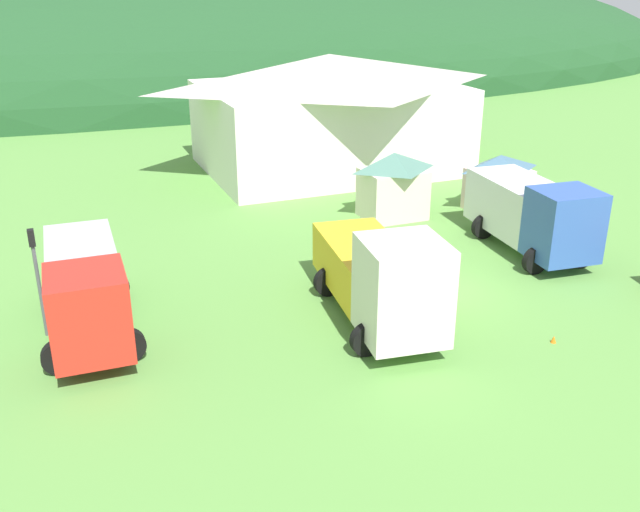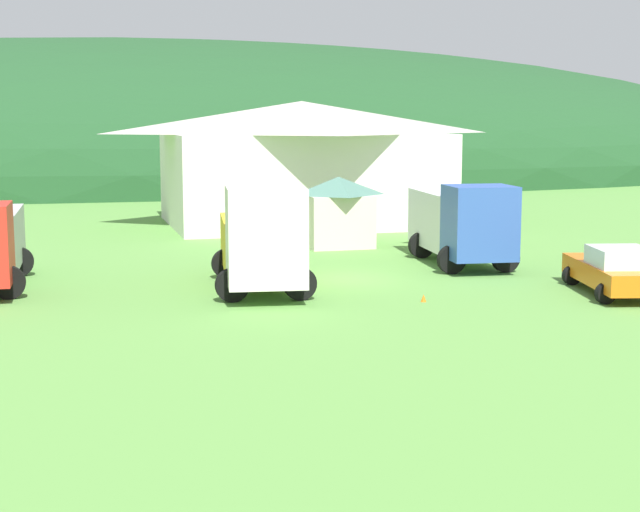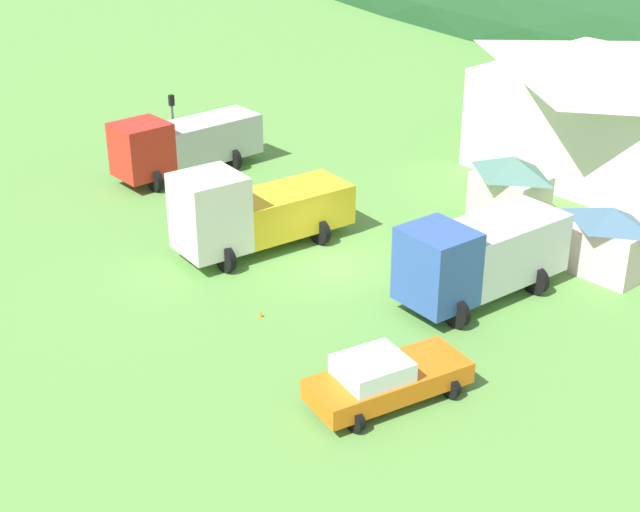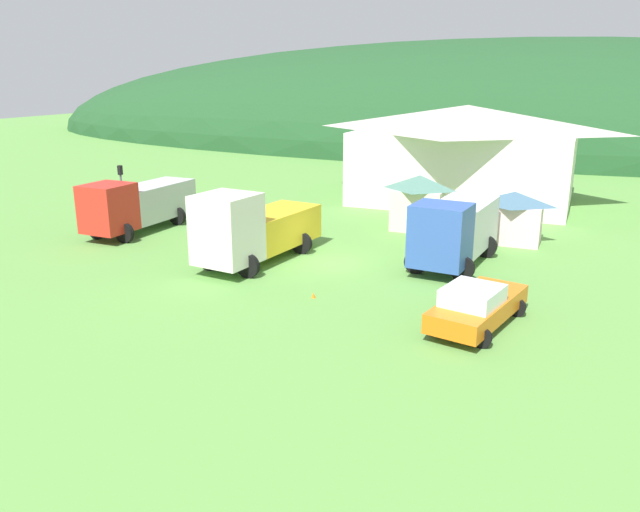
{
  "view_description": "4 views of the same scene",
  "coord_description": "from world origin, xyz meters",
  "px_view_note": "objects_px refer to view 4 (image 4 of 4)",
  "views": [
    {
      "loc": [
        -13.51,
        -20.69,
        11.27
      ],
      "look_at": [
        -3.8,
        3.12,
        0.82
      ],
      "focal_mm": 39.44,
      "sensor_mm": 36.0,
      "label": 1
    },
    {
      "loc": [
        -10.02,
        -33.26,
        5.96
      ],
      "look_at": [
        -0.86,
        0.42,
        0.83
      ],
      "focal_mm": 53.46,
      "sensor_mm": 36.0,
      "label": 2
    },
    {
      "loc": [
        24.1,
        -22.92,
        16.55
      ],
      "look_at": [
        0.46,
        -1.28,
        1.03
      ],
      "focal_mm": 51.63,
      "sensor_mm": 36.0,
      "label": 3
    },
    {
      "loc": [
        10.95,
        -27.2,
        8.92
      ],
      "look_at": [
        0.08,
        -1.56,
        0.79
      ],
      "focal_mm": 35.2,
      "sensor_mm": 36.0,
      "label": 4
    }
  ],
  "objects_px": {
    "play_shed_cream": "(419,202)",
    "heavy_rig_striped": "(252,228)",
    "crane_truck_red": "(137,204)",
    "depot_building": "(465,152)",
    "traffic_cone_mid_row": "(487,302)",
    "service_pickup_orange": "(477,305)",
    "traffic_cone_near_pickup": "(313,298)",
    "traffic_light_west": "(122,189)",
    "box_truck_blue": "(454,229)",
    "play_shed_pink": "(513,217)"
  },
  "relations": [
    {
      "from": "crane_truck_red",
      "to": "heavy_rig_striped",
      "type": "bearing_deg",
      "value": 73.67
    },
    {
      "from": "traffic_light_west",
      "to": "heavy_rig_striped",
      "type": "bearing_deg",
      "value": -18.15
    },
    {
      "from": "play_shed_cream",
      "to": "service_pickup_orange",
      "type": "relative_size",
      "value": 0.59
    },
    {
      "from": "depot_building",
      "to": "crane_truck_red",
      "type": "relative_size",
      "value": 2.02
    },
    {
      "from": "crane_truck_red",
      "to": "traffic_light_west",
      "type": "height_order",
      "value": "traffic_light_west"
    },
    {
      "from": "heavy_rig_striped",
      "to": "traffic_light_west",
      "type": "bearing_deg",
      "value": -100.79
    },
    {
      "from": "depot_building",
      "to": "traffic_light_west",
      "type": "xyz_separation_m",
      "value": [
        -17.07,
        -16.32,
        -1.18
      ]
    },
    {
      "from": "service_pickup_orange",
      "to": "play_shed_cream",
      "type": "bearing_deg",
      "value": -144.9
    },
    {
      "from": "crane_truck_red",
      "to": "heavy_rig_striped",
      "type": "height_order",
      "value": "heavy_rig_striped"
    },
    {
      "from": "traffic_cone_near_pickup",
      "to": "traffic_cone_mid_row",
      "type": "xyz_separation_m",
      "value": [
        6.68,
        2.28,
        0.0
      ]
    },
    {
      "from": "box_truck_blue",
      "to": "traffic_cone_mid_row",
      "type": "relative_size",
      "value": 14.55
    },
    {
      "from": "crane_truck_red",
      "to": "traffic_light_west",
      "type": "xyz_separation_m",
      "value": [
        -1.38,
        0.46,
        0.66
      ]
    },
    {
      "from": "play_shed_pink",
      "to": "box_truck_blue",
      "type": "relative_size",
      "value": 0.45
    },
    {
      "from": "service_pickup_orange",
      "to": "traffic_light_west",
      "type": "xyz_separation_m",
      "value": [
        -22.0,
        7.29,
        1.5
      ]
    },
    {
      "from": "depot_building",
      "to": "service_pickup_orange",
      "type": "xyz_separation_m",
      "value": [
        4.93,
        -23.61,
        -2.67
      ]
    },
    {
      "from": "play_shed_pink",
      "to": "heavy_rig_striped",
      "type": "bearing_deg",
      "value": -141.09
    },
    {
      "from": "service_pickup_orange",
      "to": "traffic_cone_mid_row",
      "type": "xyz_separation_m",
      "value": [
        -0.0,
        2.77,
        -0.83
      ]
    },
    {
      "from": "depot_building",
      "to": "play_shed_pink",
      "type": "height_order",
      "value": "depot_building"
    },
    {
      "from": "depot_building",
      "to": "heavy_rig_striped",
      "type": "height_order",
      "value": "depot_building"
    },
    {
      "from": "service_pickup_orange",
      "to": "traffic_light_west",
      "type": "height_order",
      "value": "traffic_light_west"
    },
    {
      "from": "play_shed_cream",
      "to": "play_shed_pink",
      "type": "xyz_separation_m",
      "value": [
        5.46,
        -0.97,
        -0.21
      ]
    },
    {
      "from": "service_pickup_orange",
      "to": "traffic_cone_near_pickup",
      "type": "distance_m",
      "value": 6.76
    },
    {
      "from": "heavy_rig_striped",
      "to": "play_shed_pink",
      "type": "bearing_deg",
      "value": 136.28
    },
    {
      "from": "heavy_rig_striped",
      "to": "service_pickup_orange",
      "type": "relative_size",
      "value": 1.44
    },
    {
      "from": "heavy_rig_striped",
      "to": "traffic_cone_mid_row",
      "type": "xyz_separation_m",
      "value": [
        11.35,
        -1.03,
        -1.78
      ]
    },
    {
      "from": "crane_truck_red",
      "to": "traffic_cone_near_pickup",
      "type": "relative_size",
      "value": 16.19
    },
    {
      "from": "play_shed_cream",
      "to": "heavy_rig_striped",
      "type": "distance_m",
      "value": 11.44
    },
    {
      "from": "traffic_cone_near_pickup",
      "to": "traffic_cone_mid_row",
      "type": "height_order",
      "value": "traffic_cone_mid_row"
    },
    {
      "from": "crane_truck_red",
      "to": "box_truck_blue",
      "type": "relative_size",
      "value": 1.09
    },
    {
      "from": "play_shed_cream",
      "to": "traffic_cone_mid_row",
      "type": "xyz_separation_m",
      "value": [
        5.69,
        -10.97,
        -1.67
      ]
    },
    {
      "from": "traffic_cone_near_pickup",
      "to": "traffic_light_west",
      "type": "bearing_deg",
      "value": 156.05
    },
    {
      "from": "depot_building",
      "to": "traffic_cone_near_pickup",
      "type": "height_order",
      "value": "depot_building"
    },
    {
      "from": "depot_building",
      "to": "traffic_cone_near_pickup",
      "type": "xyz_separation_m",
      "value": [
        -1.76,
        -23.12,
        -3.5
      ]
    },
    {
      "from": "play_shed_cream",
      "to": "heavy_rig_striped",
      "type": "xyz_separation_m",
      "value": [
        -5.66,
        -9.94,
        0.12
      ]
    },
    {
      "from": "depot_building",
      "to": "traffic_cone_mid_row",
      "type": "distance_m",
      "value": 21.69
    },
    {
      "from": "heavy_rig_striped",
      "to": "traffic_cone_near_pickup",
      "type": "distance_m",
      "value": 5.99
    },
    {
      "from": "play_shed_cream",
      "to": "service_pickup_orange",
      "type": "height_order",
      "value": "play_shed_cream"
    },
    {
      "from": "service_pickup_orange",
      "to": "traffic_cone_mid_row",
      "type": "bearing_deg",
      "value": -167.3
    },
    {
      "from": "play_shed_cream",
      "to": "traffic_cone_near_pickup",
      "type": "height_order",
      "value": "play_shed_cream"
    },
    {
      "from": "service_pickup_orange",
      "to": "traffic_cone_near_pickup",
      "type": "xyz_separation_m",
      "value": [
        -6.69,
        0.49,
        -0.83
      ]
    },
    {
      "from": "crane_truck_red",
      "to": "box_truck_blue",
      "type": "distance_m",
      "value": 18.27
    },
    {
      "from": "play_shed_cream",
      "to": "crane_truck_red",
      "type": "height_order",
      "value": "play_shed_cream"
    },
    {
      "from": "play_shed_cream",
      "to": "box_truck_blue",
      "type": "xyz_separation_m",
      "value": [
        3.33,
        -6.35,
        0.12
      ]
    },
    {
      "from": "play_shed_cream",
      "to": "crane_truck_red",
      "type": "relative_size",
      "value": 0.42
    },
    {
      "from": "traffic_cone_mid_row",
      "to": "traffic_light_west",
      "type": "bearing_deg",
      "value": 168.39
    },
    {
      "from": "traffic_cone_mid_row",
      "to": "box_truck_blue",
      "type": "bearing_deg",
      "value": 117.01
    },
    {
      "from": "service_pickup_orange",
      "to": "traffic_light_west",
      "type": "bearing_deg",
      "value": -95.73
    },
    {
      "from": "heavy_rig_striped",
      "to": "box_truck_blue",
      "type": "height_order",
      "value": "heavy_rig_striped"
    },
    {
      "from": "crane_truck_red",
      "to": "traffic_light_west",
      "type": "bearing_deg",
      "value": -106.54
    },
    {
      "from": "depot_building",
      "to": "play_shed_cream",
      "type": "height_order",
      "value": "depot_building"
    }
  ]
}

